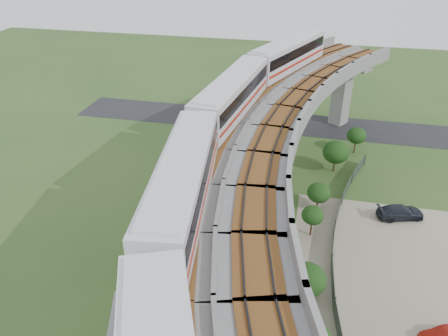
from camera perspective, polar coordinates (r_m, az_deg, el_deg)
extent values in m
plane|color=#305220|center=(39.99, 1.39, -11.02)|extent=(160.00, 160.00, 0.00)
cube|color=gray|center=(38.98, 22.13, -15.02)|extent=(18.00, 26.00, 0.04)
cube|color=#232326|center=(65.48, 6.62, 5.98)|extent=(60.00, 8.00, 0.03)
cube|color=#99968E|center=(65.46, 15.07, 9.09)|extent=(2.86, 2.93, 8.40)
cube|color=#99968E|center=(64.02, 15.63, 13.10)|extent=(7.21, 5.74, 1.20)
cube|color=#99968E|center=(46.03, 5.14, 1.15)|extent=(2.35, 2.51, 8.40)
cube|color=#99968E|center=(43.96, 5.42, 6.66)|extent=(7.31, 3.58, 1.20)
cube|color=#99968E|center=(29.59, -0.88, -17.93)|extent=(2.35, 2.51, 8.40)
cube|color=#99968E|center=(26.25, -0.96, -10.84)|extent=(7.31, 3.58, 1.20)
cube|color=gray|center=(58.60, 12.95, 12.99)|extent=(16.42, 20.91, 0.80)
cube|color=gray|center=(60.29, 9.32, 14.68)|extent=(8.66, 17.08, 1.00)
cube|color=gray|center=(56.69, 16.98, 12.86)|extent=(8.66, 17.08, 1.00)
cube|color=brown|center=(59.43, 11.07, 13.87)|extent=(10.68, 18.08, 0.12)
cube|color=black|center=(59.39, 11.09, 13.98)|extent=(9.69, 17.59, 0.12)
cube|color=brown|center=(57.58, 14.98, 12.93)|extent=(10.68, 18.08, 0.12)
cube|color=black|center=(57.55, 15.00, 13.04)|extent=(9.69, 17.59, 0.12)
cube|color=gray|center=(42.41, 4.95, 7.28)|extent=(11.77, 20.03, 0.80)
cube|color=gray|center=(43.39, -0.50, 9.19)|extent=(3.22, 18.71, 1.00)
cube|color=gray|center=(41.18, 10.78, 7.51)|extent=(3.22, 18.71, 1.00)
cube|color=brown|center=(42.86, 2.14, 8.27)|extent=(5.44, 19.05, 0.12)
cube|color=black|center=(42.82, 2.14, 8.42)|extent=(4.35, 18.88, 0.12)
cube|color=brown|center=(41.73, 7.89, 7.40)|extent=(5.44, 19.05, 0.12)
cube|color=black|center=(41.68, 7.90, 7.55)|extent=(4.35, 18.88, 0.12)
cube|color=gray|center=(26.65, -0.78, -7.38)|extent=(11.77, 20.03, 0.80)
cube|color=gray|center=(26.76, -10.05, -5.35)|extent=(3.22, 18.71, 1.00)
cube|color=gray|center=(26.17, 8.69, -6.11)|extent=(3.22, 18.71, 1.00)
cube|color=brown|center=(26.61, -5.54, -6.36)|extent=(5.44, 19.05, 0.12)
cube|color=black|center=(26.54, -5.55, -6.15)|extent=(4.35, 18.88, 0.12)
cube|color=brown|center=(26.31, 4.03, -6.76)|extent=(5.44, 19.05, 0.12)
cube|color=black|center=(26.24, 4.04, -6.55)|extent=(4.35, 18.88, 0.12)
cube|color=silver|center=(26.41, -5.40, -2.02)|extent=(4.73, 15.23, 3.20)
cube|color=silver|center=(25.57, -5.57, 1.23)|extent=(4.09, 14.41, 0.22)
cube|color=black|center=(26.18, -5.44, -1.18)|extent=(4.70, 14.64, 1.15)
cube|color=red|center=(26.81, -5.32, -3.38)|extent=(4.70, 14.64, 0.30)
cube|color=black|center=(27.20, -5.25, -4.64)|extent=(3.63, 12.89, 0.28)
cube|color=silver|center=(40.07, 1.07, 9.46)|extent=(4.38, 15.21, 3.20)
cube|color=silver|center=(39.52, 1.09, 11.78)|extent=(3.76, 14.40, 0.22)
cube|color=black|center=(39.92, 1.08, 10.07)|extent=(4.37, 14.62, 1.15)
cube|color=red|center=(40.33, 1.06, 8.46)|extent=(4.37, 14.62, 0.30)
cube|color=black|center=(40.59, 1.05, 7.53)|extent=(3.33, 12.88, 0.28)
cube|color=silver|center=(53.92, 8.41, 14.47)|extent=(7.87, 14.98, 3.20)
cube|color=silver|center=(53.51, 8.55, 16.23)|extent=(7.10, 14.08, 0.22)
cube|color=black|center=(53.80, 8.45, 14.93)|extent=(7.71, 14.44, 1.15)
cube|color=red|center=(54.11, 8.35, 13.70)|extent=(7.71, 14.44, 0.30)
cube|color=black|center=(54.31, 8.30, 12.98)|extent=(6.32, 12.59, 0.28)
cylinder|color=#2D382D|center=(55.62, 17.94, 1.01)|extent=(0.08, 0.08, 1.50)
cube|color=#2D382D|center=(53.49, 17.15, -0.05)|extent=(1.69, 4.77, 1.40)
cylinder|color=#2D382D|center=(51.37, 16.42, -1.22)|extent=(0.08, 0.08, 1.50)
cube|color=#2D382D|center=(49.26, 15.76, -2.53)|extent=(1.23, 4.91, 1.40)
cylinder|color=#2D382D|center=(47.17, 15.18, -3.99)|extent=(0.08, 0.08, 1.50)
cube|color=#2D382D|center=(45.11, 14.69, -5.61)|extent=(0.75, 4.99, 1.40)
cylinder|color=#2D382D|center=(43.08, 14.31, -7.41)|extent=(0.08, 0.08, 1.50)
cube|color=#2D382D|center=(41.11, 14.05, -9.42)|extent=(0.27, 5.04, 1.40)
cylinder|color=#2D382D|center=(39.19, 13.94, -11.65)|extent=(0.08, 0.08, 1.50)
cube|color=#2D382D|center=(37.35, 14.01, -14.12)|extent=(0.27, 5.04, 1.40)
cylinder|color=#2D382D|center=(35.60, 14.28, -16.84)|extent=(0.08, 0.08, 1.50)
cube|color=#2D382D|center=(33.96, 14.79, -19.85)|extent=(0.75, 4.99, 1.40)
cylinder|color=#382314|center=(58.29, 16.70, 2.68)|extent=(0.18, 0.18, 1.71)
ellipsoid|color=#103310|center=(57.63, 16.93, 4.08)|extent=(2.41, 2.41, 2.05)
cylinder|color=#382314|center=(53.25, 14.17, 0.36)|extent=(0.18, 0.18, 1.65)
ellipsoid|color=#103310|center=(52.44, 14.41, 2.03)|extent=(3.09, 3.09, 2.62)
cylinder|color=#382314|center=(46.16, 12.10, -4.57)|extent=(0.18, 0.18, 1.22)
ellipsoid|color=#103310|center=(45.44, 12.27, -3.18)|extent=(2.40, 2.40, 2.04)
cylinder|color=#382314|center=(42.21, 11.31, -7.69)|extent=(0.18, 0.18, 1.71)
ellipsoid|color=#103310|center=(41.35, 11.51, -6.06)|extent=(2.07, 2.07, 1.76)
cylinder|color=#382314|center=(36.42, 10.62, -15.65)|extent=(0.18, 0.18, 0.93)
ellipsoid|color=#103310|center=(35.48, 10.83, -14.11)|extent=(2.97, 2.97, 2.53)
imported|color=#9B160E|center=(36.33, 26.89, -19.03)|extent=(3.61, 2.31, 1.12)
imported|color=black|center=(47.15, 22.05, -5.36)|extent=(4.99, 3.19, 1.35)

